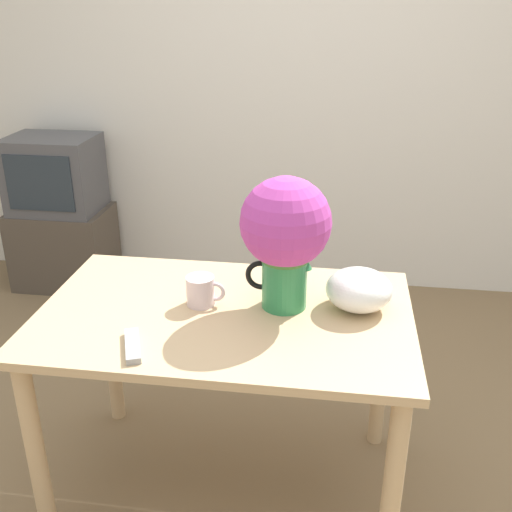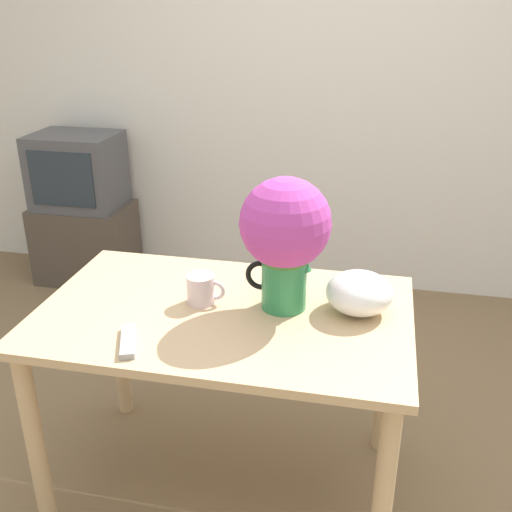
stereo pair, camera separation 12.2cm
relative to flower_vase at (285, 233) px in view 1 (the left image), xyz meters
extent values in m
plane|color=#7F6647|center=(-0.07, -0.09, -1.02)|extent=(12.00, 12.00, 0.00)
cube|color=silver|center=(-0.07, 1.81, 0.28)|extent=(8.00, 0.05, 2.60)
cube|color=tan|center=(-0.19, -0.07, -0.28)|extent=(1.25, 0.79, 0.03)
cylinder|color=tan|center=(-0.76, -0.40, -0.66)|extent=(0.06, 0.06, 0.73)
cylinder|color=tan|center=(0.37, -0.40, -0.66)|extent=(0.06, 0.06, 0.73)
cylinder|color=tan|center=(-0.76, 0.27, -0.66)|extent=(0.06, 0.06, 0.73)
cylinder|color=tan|center=(0.37, 0.27, -0.66)|extent=(0.06, 0.06, 0.73)
cylinder|color=#2D844C|center=(0.00, 0.00, -0.17)|extent=(0.15, 0.15, 0.20)
cone|color=#2D844C|center=(0.06, 0.00, -0.10)|extent=(0.05, 0.05, 0.05)
torus|color=black|center=(-0.08, 0.00, -0.16)|extent=(0.11, 0.02, 0.11)
sphere|color=#3D7033|center=(0.00, 0.00, -0.02)|extent=(0.22, 0.22, 0.22)
sphere|color=#B23D99|center=(0.00, 0.00, 0.04)|extent=(0.30, 0.30, 0.30)
cylinder|color=silver|center=(-0.28, -0.03, -0.22)|extent=(0.10, 0.10, 0.10)
torus|color=silver|center=(-0.23, -0.03, -0.22)|extent=(0.07, 0.01, 0.07)
ellipsoid|color=white|center=(0.25, 0.02, -0.20)|extent=(0.22, 0.22, 0.14)
cube|color=#999999|center=(-0.42, -0.33, -0.26)|extent=(0.11, 0.18, 0.02)
cube|color=#4C4238|center=(-1.55, 1.52, -0.77)|extent=(0.59, 0.41, 0.50)
cube|color=#4C4C51|center=(-1.55, 1.52, -0.29)|extent=(0.52, 0.40, 0.46)
cube|color=#232D38|center=(-1.55, 1.32, -0.29)|extent=(0.40, 0.01, 0.33)
camera|label=1|loc=(0.16, -1.80, 0.71)|focal=42.00mm
camera|label=2|loc=(0.28, -1.77, 0.71)|focal=42.00mm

